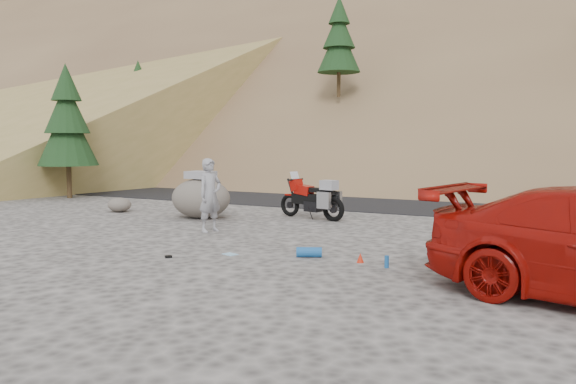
# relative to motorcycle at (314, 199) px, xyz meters

# --- Properties ---
(ground) EXTENTS (140.00, 140.00, 0.00)m
(ground) POSITION_rel_motorcycle_xyz_m (0.34, -3.56, -0.56)
(ground) COLOR #42403D
(ground) RESTS_ON ground
(road) EXTENTS (120.00, 7.00, 0.05)m
(road) POSITION_rel_motorcycle_xyz_m (0.34, 5.44, -0.56)
(road) COLOR black
(road) RESTS_ON ground
(hillside) EXTENTS (120.00, 73.00, 46.72)m
(hillside) POSITION_rel_motorcycle_xyz_m (0.30, 37.31, 10.52)
(hillside) COLOR brown
(hillside) RESTS_ON ground
(conifer_verge) EXTENTS (2.20, 2.20, 5.04)m
(conifer_verge) POSITION_rel_motorcycle_xyz_m (-10.66, 0.94, 2.33)
(conifer_verge) COLOR #322312
(conifer_verge) RESTS_ON ground
(motorcycle) EXTENTS (2.17, 0.92, 1.31)m
(motorcycle) POSITION_rel_motorcycle_xyz_m (0.00, 0.00, 0.00)
(motorcycle) COLOR black
(motorcycle) RESTS_ON ground
(man) EXTENTS (0.57, 0.72, 1.74)m
(man) POSITION_rel_motorcycle_xyz_m (-1.25, -3.12, -0.56)
(man) COLOR gray
(man) RESTS_ON ground
(boulder) EXTENTS (1.96, 1.76, 1.28)m
(boulder) POSITION_rel_motorcycle_xyz_m (-2.88, -1.28, 0.01)
(boulder) COLOR #514B45
(boulder) RESTS_ON ground
(small_rock) EXTENTS (0.74, 0.66, 0.44)m
(small_rock) POSITION_rel_motorcycle_xyz_m (-5.89, -1.33, -0.34)
(small_rock) COLOR #514B45
(small_rock) RESTS_ON ground
(gear_blue_mat) EXTENTS (0.50, 0.37, 0.19)m
(gear_blue_mat) POSITION_rel_motorcycle_xyz_m (2.10, -4.69, -0.46)
(gear_blue_mat) COLOR #19559A
(gear_blue_mat) RESTS_ON ground
(gear_bottle) EXTENTS (0.08, 0.08, 0.21)m
(gear_bottle) POSITION_rel_motorcycle_xyz_m (3.64, -4.88, -0.45)
(gear_bottle) COLOR #19559A
(gear_bottle) RESTS_ON ground
(gear_funnel) EXTENTS (0.14, 0.14, 0.17)m
(gear_funnel) POSITION_rel_motorcycle_xyz_m (3.10, -4.69, -0.47)
(gear_funnel) COLOR red
(gear_funnel) RESTS_ON ground
(gear_glove_b) EXTENTS (0.15, 0.15, 0.04)m
(gear_glove_b) POSITION_rel_motorcycle_xyz_m (-0.17, -5.95, -0.54)
(gear_glove_b) COLOR black
(gear_glove_b) RESTS_ON ground
(gear_blue_cloth) EXTENTS (0.32, 0.27, 0.01)m
(gear_blue_cloth) POSITION_rel_motorcycle_xyz_m (0.67, -5.17, -0.55)
(gear_blue_cloth) COLOR #8BB8D6
(gear_blue_cloth) RESTS_ON ground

